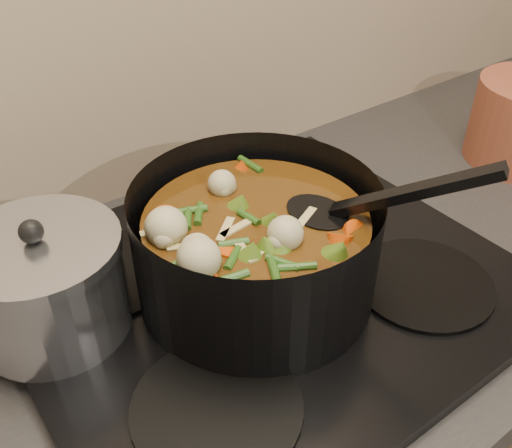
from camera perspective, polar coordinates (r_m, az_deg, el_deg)
stovetop at (r=0.76m, az=0.89°, el=-6.03°), size 0.62×0.54×0.03m
stockpot at (r=0.70m, az=0.06°, el=-2.28°), size 0.38×0.39×0.22m
saucepan at (r=0.70m, az=-20.22°, el=-5.65°), size 0.19×0.19×0.15m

